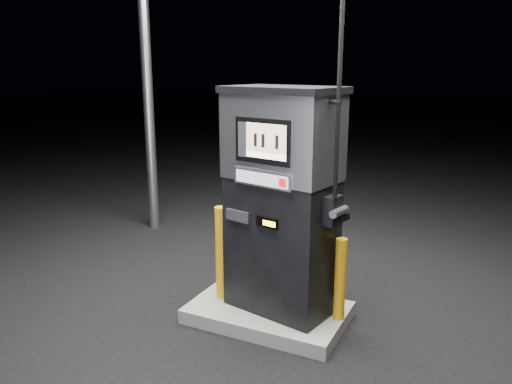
% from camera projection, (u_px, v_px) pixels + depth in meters
% --- Properties ---
extents(ground, '(80.00, 80.00, 0.00)m').
position_uv_depth(ground, '(268.00, 319.00, 5.28)').
color(ground, black).
rests_on(ground, ground).
extents(pump_island, '(1.60, 1.00, 0.15)m').
position_uv_depth(pump_island, '(268.00, 312.00, 5.26)').
color(pump_island, '#63635E').
rests_on(pump_island, ground).
extents(fuel_dispenser, '(1.31, 0.89, 4.70)m').
position_uv_depth(fuel_dispenser, '(282.00, 200.00, 4.94)').
color(fuel_dispenser, black).
rests_on(fuel_dispenser, pump_island).
extents(bollard_left, '(0.17, 0.17, 1.01)m').
position_uv_depth(bollard_left, '(222.00, 253.00, 5.35)').
color(bollard_left, orange).
rests_on(bollard_left, pump_island).
extents(bollard_right, '(0.14, 0.14, 0.84)m').
position_uv_depth(bollard_right, '(340.00, 279.00, 4.88)').
color(bollard_right, orange).
rests_on(bollard_right, pump_island).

